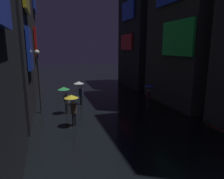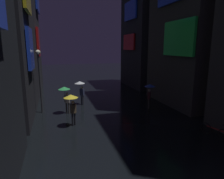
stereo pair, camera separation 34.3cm
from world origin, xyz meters
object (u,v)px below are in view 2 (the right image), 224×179
streetlamp_left_far (40,74)px  bicycle_parked_at_storefront (215,131)px  pedestrian_near_crossing_clear (81,86)px  pedestrian_midstreet_centre_blue (150,89)px  pedestrian_far_right_yellow (72,101)px  pedestrian_foreground_left_green (65,92)px

streetlamp_left_far → bicycle_parked_at_storefront: bearing=-38.0°
pedestrian_near_crossing_clear → pedestrian_midstreet_centre_blue: bearing=-29.4°
pedestrian_near_crossing_clear → streetlamp_left_far: size_ratio=0.44×
bicycle_parked_at_storefront → pedestrian_midstreet_centre_blue: bearing=100.6°
pedestrian_midstreet_centre_blue → pedestrian_near_crossing_clear: bearing=150.6°
pedestrian_far_right_yellow → streetlamp_left_far: bearing=120.2°
pedestrian_foreground_left_green → streetlamp_left_far: streetlamp_left_far is taller
pedestrian_near_crossing_clear → pedestrian_far_right_yellow: same height
pedestrian_midstreet_centre_blue → streetlamp_left_far: bearing=169.7°
pedestrian_midstreet_centre_blue → pedestrian_foreground_left_green: bearing=173.2°
pedestrian_foreground_left_green → bicycle_parked_at_storefront: bearing=-40.8°
pedestrian_near_crossing_clear → pedestrian_foreground_left_green: same height
pedestrian_near_crossing_clear → pedestrian_foreground_left_green: bearing=-124.0°
streetlamp_left_far → pedestrian_far_right_yellow: bearing=-59.8°
pedestrian_near_crossing_clear → pedestrian_foreground_left_green: size_ratio=1.00×
pedestrian_midstreet_centre_blue → streetlamp_left_far: 8.74m
pedestrian_near_crossing_clear → pedestrian_midstreet_centre_blue: same height
pedestrian_foreground_left_green → pedestrian_far_right_yellow: (0.24, -2.73, 0.00)m
pedestrian_far_right_yellow → pedestrian_near_crossing_clear: bearing=76.0°
pedestrian_near_crossing_clear → streetlamp_left_far: streetlamp_left_far is taller
pedestrian_foreground_left_green → pedestrian_midstreet_centre_blue: (6.70, -0.80, 0.00)m
pedestrian_near_crossing_clear → pedestrian_midstreet_centre_blue: (5.24, -2.95, 0.00)m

